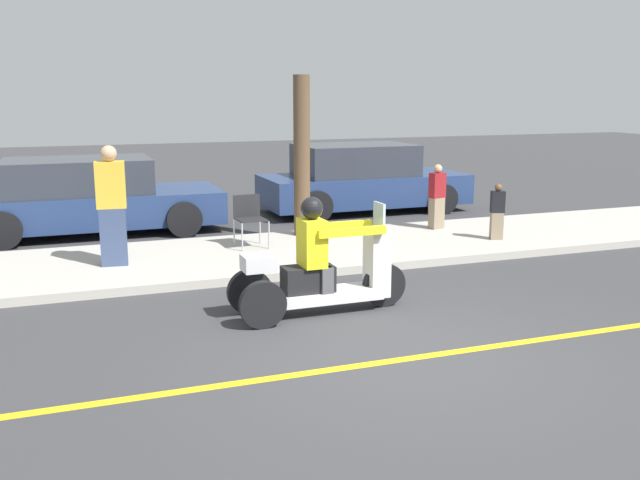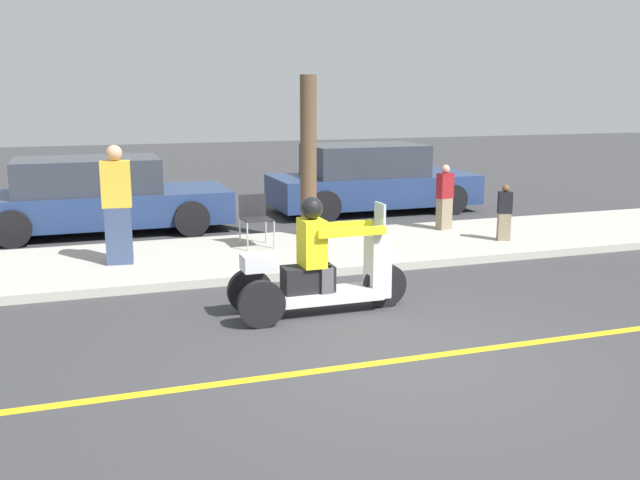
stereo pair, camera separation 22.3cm
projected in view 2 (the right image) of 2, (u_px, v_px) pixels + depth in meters
The scene contains 11 objects.
ground_plane at pixel (407, 359), 6.98m from camera, with size 60.00×60.00×0.00m, color #38383A.
lane_stripe at pixel (376, 363), 6.87m from camera, with size 24.00×0.12×0.01m.
sidewalk_strip at pixel (280, 254), 11.22m from camera, with size 28.00×2.80×0.12m.
motorcycle_trike at pixel (320, 272), 8.32m from camera, with size 2.14×0.66×1.40m.
spectator_with_child at pixel (117, 207), 10.17m from camera, with size 0.43×0.29×1.71m.
spectator_near_curb at pixel (504, 214), 11.84m from camera, with size 0.26×0.20×0.94m.
spectator_by_tree at pixel (445, 198), 12.77m from camera, with size 0.31×0.23×1.17m.
folding_chair_curbside at pixel (255, 215), 11.43m from camera, with size 0.49×0.49×0.82m.
parked_car_lot_center at pixel (370, 180), 15.34m from camera, with size 4.39×2.03×1.45m.
parked_car_lot_left at pixel (98, 197), 13.10m from camera, with size 4.60×2.03×1.38m.
tree_trunk at pixel (308, 156), 12.11m from camera, with size 0.28×0.28×2.72m.
Camera 2 is at (-2.94, -5.96, 2.58)m, focal length 40.00 mm.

